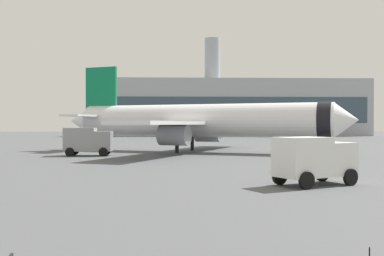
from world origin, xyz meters
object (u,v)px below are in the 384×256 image
at_px(safety_cone_near, 274,166).
at_px(safety_cone_far, 332,153).
at_px(service_truck, 88,140).
at_px(safety_cone_mid, 326,159).
at_px(airplane_at_gate, 199,121).
at_px(cargo_van, 314,158).

distance_m(safety_cone_near, safety_cone_far, 17.15).
relative_size(service_truck, safety_cone_mid, 6.18).
distance_m(safety_cone_mid, safety_cone_far, 8.76).
height_order(safety_cone_near, safety_cone_far, safety_cone_near).
height_order(airplane_at_gate, safety_cone_mid, airplane_at_gate).
bearing_deg(service_truck, cargo_van, -55.31).
xyz_separation_m(airplane_at_gate, service_truck, (-11.82, -5.79, -2.05)).
xyz_separation_m(safety_cone_near, safety_cone_far, (9.01, 14.60, -0.08)).
distance_m(service_truck, safety_cone_mid, 23.90).
distance_m(cargo_van, safety_cone_mid, 14.63).
height_order(service_truck, safety_cone_far, service_truck).
bearing_deg(cargo_van, safety_cone_mid, 69.33).
bearing_deg(cargo_van, airplane_at_gate, 98.92).
distance_m(safety_cone_near, safety_cone_mid, 8.65).
xyz_separation_m(safety_cone_mid, safety_cone_far, (3.27, 8.13, -0.06)).
height_order(service_truck, safety_cone_near, service_truck).
relative_size(airplane_at_gate, cargo_van, 7.05).
bearing_deg(safety_cone_mid, service_truck, 154.89).
bearing_deg(safety_cone_mid, safety_cone_far, 68.09).
distance_m(airplane_at_gate, safety_cone_near, 22.98).
height_order(cargo_van, safety_cone_mid, cargo_van).
height_order(airplane_at_gate, service_truck, airplane_at_gate).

